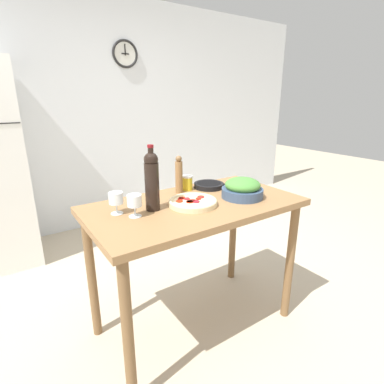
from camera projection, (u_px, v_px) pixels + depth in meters
name	position (u px, v px, depth m)	size (l,w,h in m)	color
ground_plane	(195.00, 323.00, 2.11)	(14.00, 14.00, 0.00)	#BCAD93
wall_back	(89.00, 117.00, 3.40)	(6.40, 0.08, 2.60)	silver
prep_counter	(195.00, 221.00, 1.87)	(1.31, 0.71, 0.90)	olive
wine_bottle	(152.00, 180.00, 1.67)	(0.08, 0.08, 0.37)	black
wine_glass_near	(135.00, 202.00, 1.60)	(0.08, 0.08, 0.12)	silver
wine_glass_far	(116.00, 199.00, 1.64)	(0.08, 0.08, 0.12)	silver
pepper_mill	(179.00, 175.00, 2.00)	(0.05, 0.05, 0.25)	olive
salad_bowl	(242.00, 189.00, 1.92)	(0.27, 0.27, 0.13)	#384C6B
homemade_pizza	(193.00, 202.00, 1.79)	(0.29, 0.29, 0.04)	beige
salt_canister	(187.00, 183.00, 2.08)	(0.07, 0.07, 0.10)	yellow
cast_iron_skillet	(209.00, 185.00, 2.14)	(0.28, 0.28, 0.03)	black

